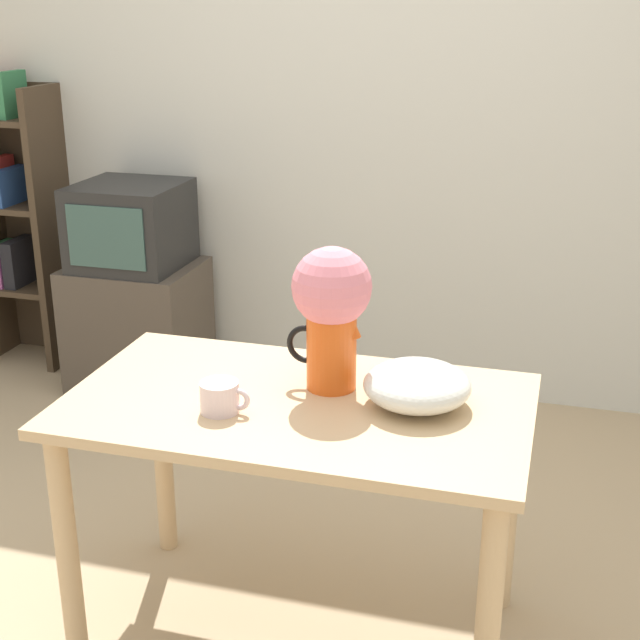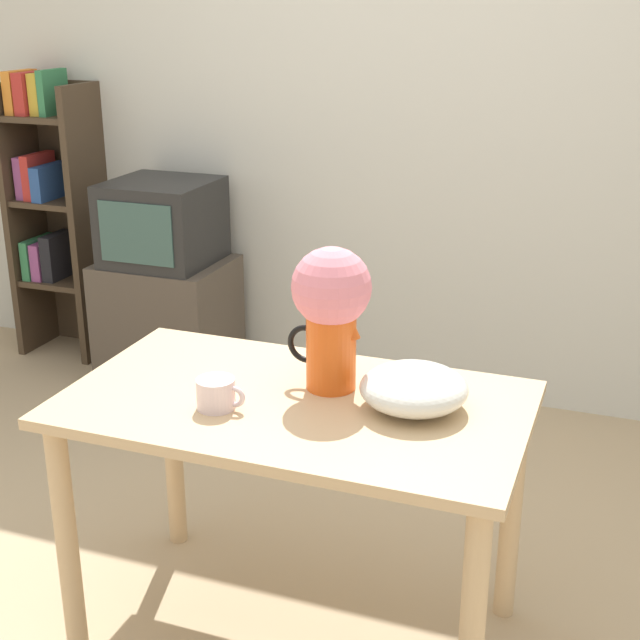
{
  "view_description": "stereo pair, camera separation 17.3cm",
  "coord_description": "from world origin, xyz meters",
  "px_view_note": "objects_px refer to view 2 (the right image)",
  "views": [
    {
      "loc": [
        0.84,
        -2.1,
        1.75
      ],
      "look_at": [
        0.23,
        0.05,
        0.94
      ],
      "focal_mm": 50.0,
      "sensor_mm": 36.0,
      "label": 1
    },
    {
      "loc": [
        1.01,
        -2.04,
        1.75
      ],
      "look_at": [
        0.23,
        0.05,
        0.94
      ],
      "focal_mm": 50.0,
      "sensor_mm": 36.0,
      "label": 2
    }
  ],
  "objects_px": {
    "flower_vase": "(331,305)",
    "tv_set": "(162,222)",
    "white_bowl": "(414,389)",
    "coffee_mug": "(217,394)"
  },
  "relations": [
    {
      "from": "flower_vase",
      "to": "white_bowl",
      "type": "distance_m",
      "value": 0.31
    },
    {
      "from": "flower_vase",
      "to": "white_bowl",
      "type": "relative_size",
      "value": 1.4
    },
    {
      "from": "flower_vase",
      "to": "coffee_mug",
      "type": "distance_m",
      "value": 0.38
    },
    {
      "from": "flower_vase",
      "to": "coffee_mug",
      "type": "relative_size",
      "value": 2.96
    },
    {
      "from": "flower_vase",
      "to": "tv_set",
      "type": "distance_m",
      "value": 1.91
    },
    {
      "from": "coffee_mug",
      "to": "white_bowl",
      "type": "distance_m",
      "value": 0.51
    },
    {
      "from": "white_bowl",
      "to": "coffee_mug",
      "type": "bearing_deg",
      "value": -160.02
    },
    {
      "from": "flower_vase",
      "to": "white_bowl",
      "type": "bearing_deg",
      "value": -12.11
    },
    {
      "from": "flower_vase",
      "to": "coffee_mug",
      "type": "height_order",
      "value": "flower_vase"
    },
    {
      "from": "flower_vase",
      "to": "white_bowl",
      "type": "height_order",
      "value": "flower_vase"
    }
  ]
}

